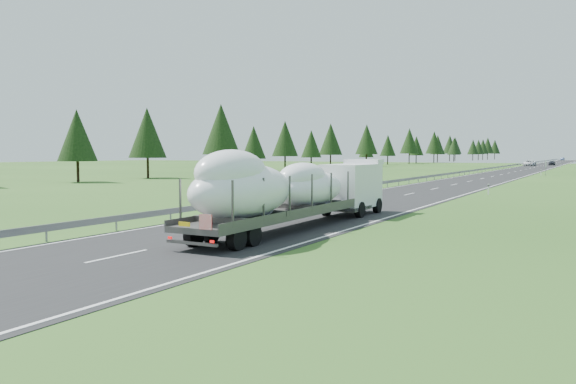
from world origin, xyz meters
The scene contains 10 objects.
ground centered at (0.00, 0.00, 0.00)m, with size 400.00×400.00×0.00m, color #2C531B.
road_surface centered at (0.00, 100.00, 0.01)m, with size 10.00×400.00×0.02m, color black.
guardrail centered at (-5.30, 99.94, 0.60)m, with size 0.10×400.00×0.76m.
marker_posts centered at (6.50, 155.00, 0.54)m, with size 0.13×350.08×1.00m.
highway_sign centered at (7.20, 80.00, 1.81)m, with size 0.08×0.90×2.60m.
tree_line_left centered at (-43.43, 157.54, 7.15)m, with size 14.52×356.94×12.45m.
boat_truck centered at (2.02, 0.83, 2.07)m, with size 2.97×18.44×3.99m.
distant_van centered at (-3.34, 155.36, 0.85)m, with size 2.82×6.12×1.70m, color white.
distant_car_dark centered at (1.89, 166.78, 0.71)m, with size 1.69×4.20×1.43m, color black.
distant_car_blue centered at (-2.67, 298.17, 0.70)m, with size 1.49×4.27×1.41m, color navy.
Camera 1 is at (15.60, -23.85, 3.84)m, focal length 35.00 mm.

